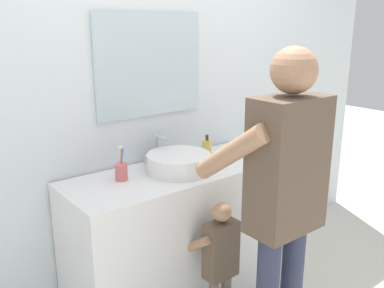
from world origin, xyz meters
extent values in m
cube|color=silver|center=(0.00, 0.62, 1.35)|extent=(4.40, 0.08, 2.70)
cube|color=silver|center=(0.00, 0.57, 1.50)|extent=(0.74, 0.02, 0.62)
cube|color=white|center=(0.00, 0.30, 0.45)|extent=(1.38, 0.54, 0.89)
cylinder|color=white|center=(0.00, 0.28, 0.95)|extent=(0.38, 0.38, 0.11)
cylinder|color=silver|center=(0.00, 0.28, 0.95)|extent=(0.31, 0.31, 0.09)
cylinder|color=#B7BABF|center=(0.00, 0.52, 0.98)|extent=(0.03, 0.03, 0.18)
cylinder|color=#B7BABF|center=(0.00, 0.46, 1.06)|extent=(0.02, 0.12, 0.02)
cylinder|color=#B7BABF|center=(-0.07, 0.52, 0.92)|extent=(0.04, 0.04, 0.05)
cylinder|color=#B7BABF|center=(0.07, 0.52, 0.92)|extent=(0.04, 0.04, 0.05)
cylinder|color=#D86666|center=(-0.34, 0.36, 0.94)|extent=(0.07, 0.07, 0.09)
cylinder|color=blue|center=(-0.33, 0.38, 0.99)|extent=(0.03, 0.02, 0.17)
cube|color=white|center=(-0.33, 0.38, 1.09)|extent=(0.01, 0.02, 0.02)
cylinder|color=orange|center=(-0.33, 0.38, 0.99)|extent=(0.02, 0.02, 0.17)
cube|color=white|center=(-0.33, 0.38, 1.09)|extent=(0.01, 0.02, 0.02)
cylinder|color=gold|center=(0.28, 0.35, 0.96)|extent=(0.06, 0.06, 0.13)
cylinder|color=#2D2D2D|center=(0.28, 0.35, 1.04)|extent=(0.02, 0.02, 0.04)
cube|color=brown|center=(0.00, -0.11, 0.54)|extent=(0.19, 0.11, 0.33)
sphere|color=#A87A5B|center=(0.00, -0.11, 0.77)|extent=(0.11, 0.11, 0.11)
cylinder|color=#A87A5B|center=(-0.10, -0.02, 0.57)|extent=(0.05, 0.23, 0.18)
cylinder|color=#A87A5B|center=(0.10, -0.02, 0.57)|extent=(0.05, 0.23, 0.18)
cylinder|color=#2D334C|center=(0.22, -0.43, 0.38)|extent=(0.12, 0.12, 0.76)
cube|color=brown|center=(0.12, -0.43, 1.10)|extent=(0.38, 0.22, 0.66)
sphere|color=#A87A5B|center=(0.12, -0.43, 1.55)|extent=(0.22, 0.22, 0.22)
cylinder|color=#A87A5B|center=(-0.09, -0.26, 1.15)|extent=(0.09, 0.46, 0.36)
cylinder|color=#A87A5B|center=(0.33, -0.26, 1.15)|extent=(0.09, 0.46, 0.36)
cylinder|color=green|center=(0.33, -0.08, 0.98)|extent=(0.01, 0.14, 0.03)
cube|color=white|center=(0.33, -0.01, 0.99)|extent=(0.01, 0.02, 0.02)
camera|label=1|loc=(-1.42, -1.66, 1.75)|focal=39.70mm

